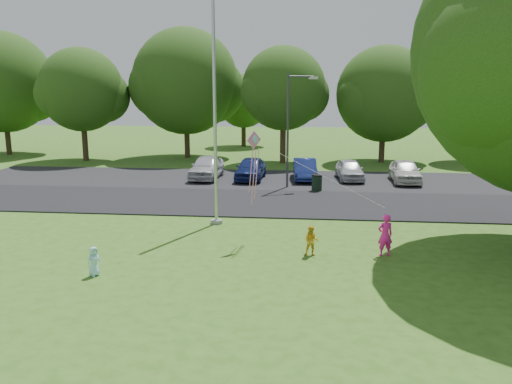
# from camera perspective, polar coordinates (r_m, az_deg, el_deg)

# --- Properties ---
(ground) EXTENTS (120.00, 120.00, 0.00)m
(ground) POSITION_cam_1_polar(r_m,az_deg,el_deg) (16.07, 4.73, -8.62)
(ground) COLOR #326119
(ground) RESTS_ON ground
(park_road) EXTENTS (60.00, 6.00, 0.06)m
(park_road) POSITION_cam_1_polar(r_m,az_deg,el_deg) (24.71, 5.16, -1.31)
(park_road) COLOR black
(park_road) RESTS_ON ground
(parking_strip) EXTENTS (42.00, 7.00, 0.06)m
(parking_strip) POSITION_cam_1_polar(r_m,az_deg,el_deg) (31.08, 5.31, 1.37)
(parking_strip) COLOR black
(parking_strip) RESTS_ON ground
(flagpole) EXTENTS (0.50, 0.50, 10.00)m
(flagpole) POSITION_cam_1_polar(r_m,az_deg,el_deg) (20.47, -4.71, 7.72)
(flagpole) COLOR #B7BABF
(flagpole) RESTS_ON ground
(street_lamp) EXTENTS (1.70, 0.88, 6.42)m
(street_lamp) POSITION_cam_1_polar(r_m,az_deg,el_deg) (28.25, 4.15, 8.18)
(street_lamp) COLOR #3F3F44
(street_lamp) RESTS_ON ground
(trash_can) EXTENTS (0.60, 0.60, 0.95)m
(trash_can) POSITION_cam_1_polar(r_m,az_deg,el_deg) (27.72, 6.97, 1.02)
(trash_can) COLOR black
(trash_can) RESTS_ON ground
(tree_row) EXTENTS (64.35, 11.94, 10.88)m
(tree_row) POSITION_cam_1_polar(r_m,az_deg,el_deg) (39.33, 7.97, 11.79)
(tree_row) COLOR #332316
(tree_row) RESTS_ON ground
(horizon_trees) EXTENTS (77.46, 7.20, 7.02)m
(horizon_trees) POSITION_cam_1_polar(r_m,az_deg,el_deg) (49.12, 10.45, 10.02)
(horizon_trees) COLOR #332316
(horizon_trees) RESTS_ON ground
(parked_cars) EXTENTS (13.89, 4.45, 1.45)m
(parked_cars) POSITION_cam_1_polar(r_m,az_deg,el_deg) (30.89, 4.56, 2.65)
(parked_cars) COLOR silver
(parked_cars) RESTS_ON ground
(woman) EXTENTS (0.60, 0.47, 1.46)m
(woman) POSITION_cam_1_polar(r_m,az_deg,el_deg) (17.45, 14.54, -4.80)
(woman) COLOR #FF219E
(woman) RESTS_ON ground
(child_yellow) EXTENTS (0.54, 0.43, 1.05)m
(child_yellow) POSITION_cam_1_polar(r_m,az_deg,el_deg) (17.07, 6.36, -5.57)
(child_yellow) COLOR gold
(child_yellow) RESTS_ON ground
(child_blue) EXTENTS (0.49, 0.53, 0.91)m
(child_blue) POSITION_cam_1_polar(r_m,az_deg,el_deg) (16.00, -18.02, -7.54)
(child_blue) COLOR #A6E7FF
(child_blue) RESTS_ON ground
(kite) EXTENTS (4.82, 1.35, 2.76)m
(kite) POSITION_cam_1_polar(r_m,az_deg,el_deg) (17.82, -0.01, 4.53)
(kite) COLOR pink
(kite) RESTS_ON ground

